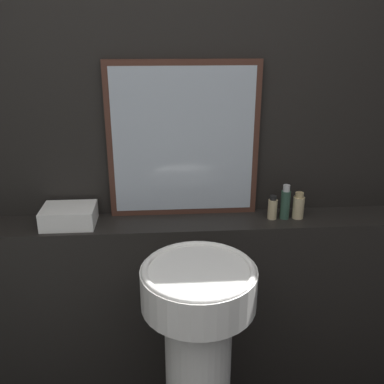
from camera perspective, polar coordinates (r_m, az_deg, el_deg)
name	(u,v)px	position (r m, az deg, el deg)	size (l,w,h in m)	color
wall_back	(186,140)	(1.91, -0.78, 6.89)	(8.00, 0.06, 2.50)	black
vanity_counter	(189,308)	(2.12, -0.44, -15.24)	(2.51, 0.22, 0.92)	black
pedestal_sink	(198,354)	(1.72, 0.83, -20.84)	(0.41, 0.41, 0.95)	white
mirror	(183,141)	(1.86, -1.15, 6.81)	(0.66, 0.03, 0.68)	#47281E
towel_stack	(69,216)	(1.91, -16.07, -3.07)	(0.22, 0.17, 0.08)	white
shampoo_bottle	(273,208)	(1.93, 10.69, -2.12)	(0.04, 0.04, 0.11)	#C6B284
conditioner_bottle	(285,203)	(1.93, 12.34, -1.45)	(0.04, 0.04, 0.16)	#2D4C3D
lotion_bottle	(298,206)	(1.96, 14.01, -1.85)	(0.05, 0.05, 0.12)	#C6B284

